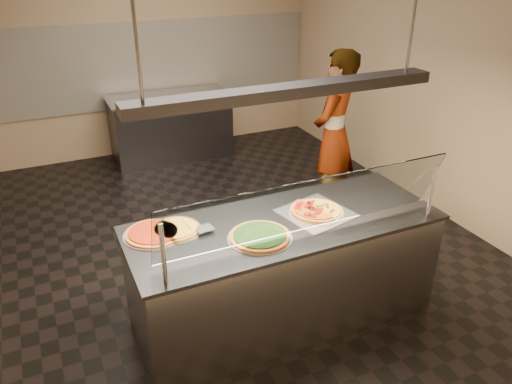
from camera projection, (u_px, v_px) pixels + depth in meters
name	position (u px, v px, depth m)	size (l,w,h in m)	color
ground	(228.00, 240.00, 5.37)	(5.00, 6.00, 0.02)	black
wall_back	(148.00, 50.00, 7.15)	(5.00, 0.02, 3.00)	#9E8166
wall_front	(468.00, 277.00, 2.25)	(5.00, 0.02, 3.00)	#9E8166
wall_right	(431.00, 78.00, 5.64)	(0.02, 6.00, 3.00)	#9E8166
tile_band	(150.00, 64.00, 7.22)	(4.90, 0.02, 1.20)	silver
serving_counter	(284.00, 271.00, 4.06)	(2.44, 0.94, 0.93)	#B7B7BC
sneeze_guard	(309.00, 206.00, 3.44)	(2.20, 0.18, 0.54)	#B7B7BC
perforated_tray	(316.00, 212.00, 3.96)	(0.60, 0.60, 0.01)	silver
half_pizza_pepperoni	(305.00, 212.00, 3.91)	(0.29, 0.45, 0.05)	#9F5925
half_pizza_sausage	(327.00, 208.00, 3.99)	(0.29, 0.45, 0.04)	#9F5925
pizza_spinach	(260.00, 236.00, 3.62)	(0.48, 0.48, 0.03)	silver
pizza_cheese	(175.00, 229.00, 3.72)	(0.39, 0.39, 0.03)	silver
pizza_tomato	(153.00, 233.00, 3.66)	(0.44, 0.44, 0.03)	silver
pizza_spatula	(194.00, 226.00, 3.73)	(0.19, 0.23, 0.02)	#B7B7BC
prep_table	(171.00, 127.00, 7.29)	(1.71, 0.74, 0.93)	#313136
worker	(334.00, 135.00, 5.57)	(0.69, 0.45, 1.89)	#383540
heat_lamp_housing	(289.00, 91.00, 3.40)	(2.30, 0.18, 0.08)	#313136
lamp_rod_left	(134.00, 14.00, 2.78)	(0.02, 0.02, 1.01)	#B7B7BC
lamp_rod_right	(416.00, 0.00, 3.53)	(0.02, 0.02, 1.01)	#B7B7BC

